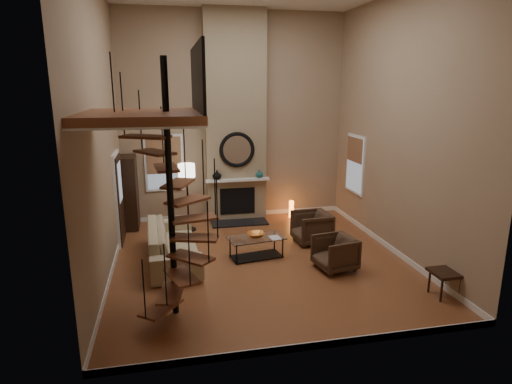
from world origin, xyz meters
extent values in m
cube|color=#A25D34|center=(0.00, 0.00, -0.01)|extent=(6.00, 6.50, 0.01)
cube|color=#9F8467|center=(0.00, 3.25, 2.75)|extent=(6.00, 0.02, 5.50)
cube|color=#9F8467|center=(0.00, -3.25, 2.75)|extent=(6.00, 0.02, 5.50)
cube|color=#9F8467|center=(-3.00, 0.00, 2.75)|extent=(0.02, 6.50, 5.50)
cube|color=#9F8467|center=(3.00, 0.00, 2.75)|extent=(0.02, 6.50, 5.50)
cube|color=white|center=(0.00, 3.24, 0.06)|extent=(6.00, 0.02, 0.12)
cube|color=white|center=(0.00, -3.24, 0.06)|extent=(6.00, 0.02, 0.12)
cube|color=white|center=(-2.99, 0.00, 0.06)|extent=(0.02, 6.50, 0.12)
cube|color=white|center=(2.99, 0.00, 0.06)|extent=(0.02, 6.50, 0.12)
cube|color=#907C5D|center=(0.00, 3.06, 2.75)|extent=(1.60, 0.38, 5.50)
cube|color=black|center=(0.00, 2.57, 0.02)|extent=(1.50, 0.60, 0.04)
cube|color=black|center=(0.00, 2.86, 0.55)|extent=(0.95, 0.02, 0.72)
cube|color=white|center=(0.00, 2.78, 1.15)|extent=(1.70, 0.18, 0.06)
torus|color=black|center=(0.00, 2.84, 1.95)|extent=(0.94, 0.10, 0.94)
cylinder|color=white|center=(0.00, 2.85, 1.95)|extent=(0.80, 0.01, 0.80)
imported|color=black|center=(-0.55, 2.82, 1.30)|extent=(0.24, 0.24, 0.25)
imported|color=#174F52|center=(0.60, 2.82, 1.28)|extent=(0.20, 0.20, 0.21)
cube|color=white|center=(-1.90, 3.23, 1.60)|extent=(1.02, 0.04, 1.52)
cube|color=#8C9EB2|center=(-1.90, 3.21, 1.60)|extent=(0.90, 0.01, 1.40)
cube|color=#9C6B46|center=(-1.90, 3.19, 1.81)|extent=(0.90, 0.01, 0.98)
cube|color=white|center=(2.98, 2.00, 1.60)|extent=(0.04, 1.02, 1.52)
cube|color=#8C9EB2|center=(2.96, 2.00, 1.60)|extent=(0.01, 0.90, 1.40)
cube|color=#9C6B46|center=(2.94, 2.00, 1.98)|extent=(0.01, 0.90, 0.63)
cube|color=white|center=(-2.97, 1.80, 1.05)|extent=(0.06, 1.05, 2.16)
cube|color=black|center=(-2.94, 1.80, 1.02)|extent=(0.05, 0.90, 2.05)
cube|color=#8C9EB2|center=(-2.90, 1.80, 1.45)|extent=(0.01, 0.60, 0.90)
cube|color=brown|center=(-2.15, -1.80, 3.18)|extent=(1.70, 2.20, 0.12)
cube|color=white|center=(-2.15, -1.80, 3.10)|extent=(1.70, 2.20, 0.03)
cube|color=black|center=(-1.33, -1.80, 3.71)|extent=(0.04, 2.20, 0.94)
cylinder|color=black|center=(-1.80, -1.80, 2.01)|extent=(0.10, 0.10, 4.02)
cube|color=brown|center=(-2.02, -2.08, 0.26)|extent=(0.71, 0.78, 0.04)
cylinder|color=black|center=(-2.24, -2.37, 0.73)|extent=(0.02, 0.02, 0.94)
cube|color=brown|center=(-1.86, -2.15, 0.52)|extent=(0.46, 0.77, 0.04)
cylinder|color=black|center=(-1.93, -2.51, 0.99)|extent=(0.02, 0.02, 0.94)
cube|color=brown|center=(-1.69, -2.14, 0.78)|extent=(0.55, 0.79, 0.04)
cylinder|color=black|center=(-1.58, -2.48, 1.25)|extent=(0.02, 0.02, 0.94)
cube|color=brown|center=(-1.54, -2.05, 1.04)|extent=(0.75, 0.74, 0.04)
cylinder|color=black|center=(-1.28, -2.30, 1.51)|extent=(0.02, 0.02, 0.94)
cube|color=brown|center=(-1.45, -1.90, 1.30)|extent=(0.79, 0.53, 0.04)
cylinder|color=black|center=(-1.11, -2.00, 1.77)|extent=(0.02, 0.02, 0.94)
cube|color=brown|center=(-1.45, -1.73, 1.56)|extent=(0.77, 0.48, 0.04)
cylinder|color=black|center=(-1.10, -1.65, 2.03)|extent=(0.02, 0.02, 0.94)
cube|color=brown|center=(-1.52, -1.57, 1.82)|extent=(0.77, 0.72, 0.04)
cylinder|color=black|center=(-1.25, -1.34, 2.29)|extent=(0.02, 0.02, 0.94)
cube|color=brown|center=(-1.67, -1.47, 2.08)|extent=(0.58, 0.79, 0.04)
cylinder|color=black|center=(-1.53, -1.13, 2.55)|extent=(0.02, 0.02, 0.94)
cube|color=brown|center=(-1.84, -1.44, 2.34)|extent=(0.41, 0.75, 0.04)
cylinder|color=black|center=(-1.88, -1.08, 2.81)|extent=(0.02, 0.02, 0.94)
cube|color=brown|center=(-2.00, -1.50, 2.60)|extent=(0.68, 0.79, 0.04)
cylinder|color=black|center=(-2.20, -1.20, 3.07)|extent=(0.02, 0.02, 0.94)
cube|color=brown|center=(-2.12, -1.63, 2.86)|extent=(0.80, 0.64, 0.04)
cylinder|color=black|center=(-2.44, -1.46, 3.33)|extent=(0.02, 0.02, 0.94)
cube|color=brown|center=(-2.16, -1.80, 3.12)|extent=(0.72, 0.34, 0.04)
cylinder|color=black|center=(-2.52, -1.80, 3.59)|extent=(0.02, 0.02, 0.94)
cube|color=black|center=(-2.80, 2.82, 0.95)|extent=(0.39, 0.83, 1.85)
imported|color=tan|center=(-1.80, 0.40, 0.40)|extent=(1.10, 2.57, 0.74)
imported|color=#432E1F|center=(1.51, 0.86, 0.35)|extent=(0.87, 0.85, 0.75)
imported|color=#432E1F|center=(1.44, -0.73, 0.35)|extent=(0.86, 0.85, 0.68)
cube|color=silver|center=(-0.04, 0.19, 0.44)|extent=(1.27, 0.78, 0.02)
cube|color=black|center=(-0.04, 0.19, 0.03)|extent=(1.15, 0.67, 0.01)
cylinder|color=black|center=(-0.51, -0.11, 0.22)|extent=(0.03, 0.03, 0.43)
cylinder|color=black|center=(0.51, 0.06, 0.22)|extent=(0.03, 0.03, 0.43)
cylinder|color=black|center=(-0.59, 0.32, 0.22)|extent=(0.03, 0.03, 0.43)
cylinder|color=black|center=(0.44, 0.49, 0.22)|extent=(0.03, 0.03, 0.43)
imported|color=orange|center=(-0.04, 0.24, 0.50)|extent=(0.37, 0.37, 0.09)
imported|color=gray|center=(0.31, 0.04, 0.46)|extent=(0.25, 0.32, 0.03)
cylinder|color=black|center=(-1.36, 2.32, 0.01)|extent=(0.37, 0.37, 0.03)
cylinder|color=black|center=(-1.36, 2.32, 0.80)|extent=(0.04, 0.04, 1.61)
cylinder|color=#F2E5C6|center=(-1.36, 2.32, 1.55)|extent=(0.42, 0.42, 0.33)
cylinder|color=orange|center=(1.50, 2.78, 0.25)|extent=(0.13, 0.13, 0.47)
cube|color=black|center=(2.84, -2.19, 0.44)|extent=(0.49, 0.49, 0.06)
cube|color=black|center=(3.04, -2.19, 0.70)|extent=(0.05, 0.47, 0.58)
cylinder|color=black|center=(2.66, -2.37, 0.21)|extent=(0.04, 0.04, 0.47)
cylinder|color=black|center=(3.02, -2.37, 0.21)|extent=(0.04, 0.04, 0.47)
cylinder|color=black|center=(2.66, -2.01, 0.21)|extent=(0.04, 0.04, 0.47)
cylinder|color=black|center=(3.02, -2.01, 0.21)|extent=(0.04, 0.04, 0.47)
camera|label=1|loc=(-1.82, -8.31, 3.62)|focal=30.30mm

